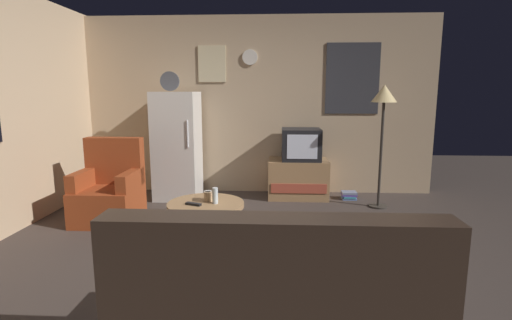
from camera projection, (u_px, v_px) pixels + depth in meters
ground_plane at (242, 257)px, 3.59m from camera, size 12.00×12.00×0.00m
wall_with_art at (257, 106)px, 5.77m from camera, size 5.20×0.12×2.58m
fridge at (177, 145)px, 5.49m from camera, size 0.60×0.62×1.77m
tv_stand at (298, 179)px, 5.56m from camera, size 0.84×0.53×0.55m
crt_tv at (301, 144)px, 5.48m from camera, size 0.54×0.51×0.44m
standing_lamp at (384, 103)px, 4.91m from camera, size 0.32×0.32×1.59m
coffee_table at (206, 227)px, 3.68m from camera, size 0.72×0.72×0.48m
wine_glass at (215, 196)px, 3.60m from camera, size 0.05×0.05×0.15m
mug_ceramic_white at (208, 196)px, 3.72m from camera, size 0.08×0.08×0.09m
mug_ceramic_tan at (208, 197)px, 3.68m from camera, size 0.08×0.08×0.09m
remote_control at (193, 204)px, 3.56m from camera, size 0.16×0.09×0.02m
armchair at (110, 192)px, 4.57m from camera, size 0.68×0.68×0.96m
couch at (275, 309)px, 2.16m from camera, size 1.70×0.80×0.92m
book_stack at (349, 195)px, 5.50m from camera, size 0.21×0.17×0.11m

